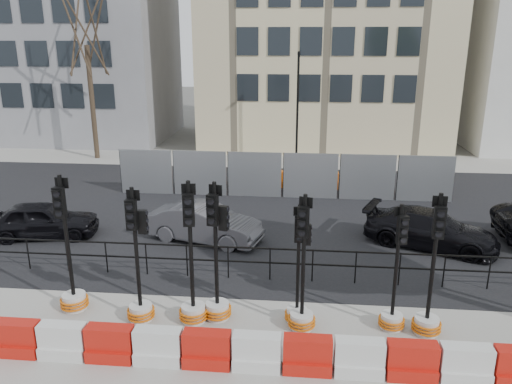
# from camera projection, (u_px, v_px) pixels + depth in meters

# --- Properties ---
(ground) EXTENTS (120.00, 120.00, 0.00)m
(ground) POSITION_uv_depth(u_px,v_px,m) (267.00, 301.00, 13.15)
(ground) COLOR #51514C
(ground) RESTS_ON ground
(sidewalk_near) EXTENTS (40.00, 6.00, 0.02)m
(sidewalk_near) POSITION_uv_depth(u_px,v_px,m) (256.00, 374.00, 10.29)
(sidewalk_near) COLOR gray
(sidewalk_near) RESTS_ON ground
(road) EXTENTS (40.00, 14.00, 0.03)m
(road) POSITION_uv_depth(u_px,v_px,m) (280.00, 213.00, 19.81)
(road) COLOR black
(road) RESTS_ON ground
(sidewalk_far) EXTENTS (40.00, 4.00, 0.02)m
(sidewalk_far) POSITION_uv_depth(u_px,v_px,m) (288.00, 160.00, 28.37)
(sidewalk_far) COLOR gray
(sidewalk_far) RESTS_ON ground
(building_grey) EXTENTS (11.00, 9.06, 14.00)m
(building_grey) POSITION_uv_depth(u_px,v_px,m) (83.00, 33.00, 33.27)
(building_grey) COLOR gray
(building_grey) RESTS_ON ground
(kerb_railing) EXTENTS (18.00, 0.04, 1.00)m
(kerb_railing) POSITION_uv_depth(u_px,v_px,m) (270.00, 258.00, 14.09)
(kerb_railing) COLOR black
(kerb_railing) RESTS_ON ground
(heras_fencing) EXTENTS (14.33, 1.72, 2.00)m
(heras_fencing) POSITION_uv_depth(u_px,v_px,m) (283.00, 178.00, 22.27)
(heras_fencing) COLOR #96999E
(heras_fencing) RESTS_ON ground
(lamp_post_far) EXTENTS (0.12, 0.56, 6.00)m
(lamp_post_far) POSITION_uv_depth(u_px,v_px,m) (297.00, 106.00, 26.41)
(lamp_post_far) COLOR black
(lamp_post_far) RESTS_ON ground
(tree_bare_far) EXTENTS (2.00, 2.00, 9.00)m
(tree_bare_far) POSITION_uv_depth(u_px,v_px,m) (86.00, 38.00, 26.93)
(tree_bare_far) COLOR #473828
(tree_bare_far) RESTS_ON ground
(barrier_row) EXTENTS (15.70, 0.50, 0.80)m
(barrier_row) POSITION_uv_depth(u_px,v_px,m) (257.00, 353.00, 10.38)
(barrier_row) COLOR red
(barrier_row) RESTS_ON ground
(traffic_signal_a) EXTENTS (0.70, 0.70, 3.57)m
(traffic_signal_a) POSITION_uv_depth(u_px,v_px,m) (72.00, 284.00, 12.53)
(traffic_signal_a) COLOR silver
(traffic_signal_a) RESTS_ON ground
(traffic_signal_b) EXTENTS (0.67, 0.67, 3.41)m
(traffic_signal_b) POSITION_uv_depth(u_px,v_px,m) (140.00, 291.00, 12.03)
(traffic_signal_b) COLOR silver
(traffic_signal_b) RESTS_ON ground
(traffic_signal_c) EXTENTS (0.71, 0.71, 3.58)m
(traffic_signal_c) POSITION_uv_depth(u_px,v_px,m) (193.00, 295.00, 11.99)
(traffic_signal_c) COLOR silver
(traffic_signal_c) RESTS_ON ground
(traffic_signal_d) EXTENTS (0.69, 0.69, 3.52)m
(traffic_signal_d) POSITION_uv_depth(u_px,v_px,m) (217.00, 288.00, 12.10)
(traffic_signal_d) COLOR silver
(traffic_signal_d) RESTS_ON ground
(traffic_signal_e) EXTENTS (0.66, 0.66, 3.36)m
(traffic_signal_e) POSITION_uv_depth(u_px,v_px,m) (302.00, 303.00, 11.70)
(traffic_signal_e) COLOR silver
(traffic_signal_e) RESTS_ON ground
(traffic_signal_f) EXTENTS (0.60, 0.60, 3.03)m
(traffic_signal_f) POSITION_uv_depth(u_px,v_px,m) (298.00, 296.00, 11.98)
(traffic_signal_f) COLOR silver
(traffic_signal_f) RESTS_ON ground
(traffic_signal_g) EXTENTS (0.62, 0.62, 3.13)m
(traffic_signal_g) POSITION_uv_depth(u_px,v_px,m) (393.00, 304.00, 11.72)
(traffic_signal_g) COLOR silver
(traffic_signal_g) RESTS_ON ground
(traffic_signal_h) EXTENTS (0.68, 0.68, 3.45)m
(traffic_signal_h) POSITION_uv_depth(u_px,v_px,m) (428.00, 307.00, 11.50)
(traffic_signal_h) COLOR silver
(traffic_signal_h) RESTS_ON ground
(car_a) EXTENTS (2.83, 4.25, 1.26)m
(car_a) POSITION_uv_depth(u_px,v_px,m) (43.00, 220.00, 17.24)
(car_a) COLOR black
(car_a) RESTS_ON ground
(car_b) EXTENTS (3.33, 4.58, 1.28)m
(car_b) POSITION_uv_depth(u_px,v_px,m) (205.00, 223.00, 16.89)
(car_b) COLOR #4F4E53
(car_b) RESTS_ON ground
(car_c) EXTENTS (4.80, 5.52, 1.24)m
(car_c) POSITION_uv_depth(u_px,v_px,m) (430.00, 229.00, 16.43)
(car_c) COLOR black
(car_c) RESTS_ON ground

